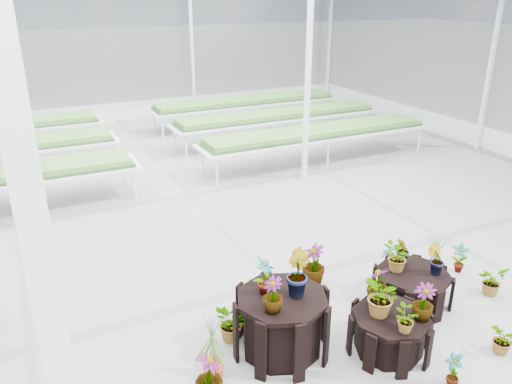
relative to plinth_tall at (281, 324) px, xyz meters
name	(u,v)px	position (x,y,z in m)	size (l,w,h in m)	color
ground_plane	(271,293)	(0.48, 1.18, -0.40)	(24.00, 24.00, 0.00)	gray
greenhouse_shell	(273,149)	(0.48, 1.18, 1.85)	(18.00, 24.00, 4.50)	white
steel_frame	(273,149)	(0.48, 1.18, 1.85)	(18.00, 24.00, 4.50)	silver
nursery_benches	(146,143)	(0.48, 8.38, 0.02)	(16.00, 7.00, 0.84)	silver
plinth_tall	(281,324)	(0.00, 0.00, 0.00)	(1.17, 1.17, 0.80)	black
plinth_mid	(389,333)	(1.20, -0.60, -0.14)	(1.00, 1.00, 0.53)	black
plinth_low	(412,287)	(2.20, 0.10, -0.16)	(1.08, 1.08, 0.49)	black
nursery_plants	(352,292)	(1.07, 0.04, 0.13)	(4.92, 2.89, 1.38)	#447330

